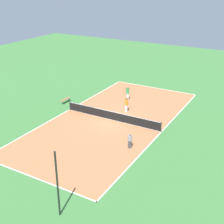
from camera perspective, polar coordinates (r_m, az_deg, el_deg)
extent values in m
plane|color=#3D7538|center=(32.36, 0.00, -1.46)|extent=(80.00, 80.00, 0.00)
cube|color=#AD6B42|center=(32.36, 0.00, -1.45)|extent=(11.05, 23.45, 0.02)
cube|color=white|center=(30.30, 9.05, -3.57)|extent=(0.10, 23.45, 0.00)
cube|color=white|center=(35.16, -7.78, 0.45)|extent=(0.10, 23.45, 0.00)
cube|color=white|center=(42.17, 7.90, 4.41)|extent=(11.05, 0.10, 0.00)
cube|color=white|center=(24.25, -14.08, -11.54)|extent=(11.05, 0.10, 0.00)
cube|color=white|center=(32.36, 0.00, -1.43)|extent=(11.05, 0.10, 0.00)
cylinder|color=black|center=(30.10, 8.93, -2.67)|extent=(0.10, 0.10, 1.01)
cylinder|color=black|center=(34.91, -7.69, 1.18)|extent=(0.10, 0.10, 1.01)
cube|color=black|center=(32.16, 0.00, -0.65)|extent=(10.75, 0.03, 0.96)
cube|color=white|center=(31.98, 0.00, 0.08)|extent=(10.75, 0.04, 0.06)
cube|color=olive|center=(37.10, -8.49, 2.34)|extent=(0.36, 1.55, 0.04)
cylinder|color=#4C4C51|center=(37.64, -7.89, 2.32)|extent=(0.08, 0.08, 0.41)
cylinder|color=#4C4C51|center=(36.72, -9.06, 1.70)|extent=(0.08, 0.08, 0.41)
cube|color=white|center=(34.12, 2.65, 0.68)|extent=(0.24, 0.28, 0.84)
cylinder|color=orange|center=(33.84, 2.67, 1.80)|extent=(0.42, 0.42, 0.59)
sphere|color=brown|center=(33.69, 2.68, 2.46)|extent=(0.25, 0.25, 0.25)
cylinder|color=#262626|center=(34.08, 2.84, 2.22)|extent=(0.08, 0.28, 0.03)
torus|color=black|center=(34.33, 2.97, 2.38)|extent=(0.35, 0.35, 0.02)
cube|color=white|center=(37.57, 2.84, 2.88)|extent=(0.32, 0.32, 0.84)
cylinder|color=green|center=(37.32, 2.86, 3.91)|extent=(0.51, 0.51, 0.59)
sphere|color=#A87A56|center=(37.18, 2.88, 4.52)|extent=(0.25, 0.25, 0.25)
cylinder|color=#262626|center=(37.55, 2.68, 4.27)|extent=(0.23, 0.20, 0.03)
torus|color=black|center=(37.80, 2.52, 4.40)|extent=(0.43, 0.43, 0.02)
cube|color=#4C4C51|center=(27.07, 3.26, -5.91)|extent=(0.30, 0.32, 0.72)
cylinder|color=gray|center=(26.77, 3.29, -4.77)|extent=(0.49, 0.49, 0.50)
sphere|color=#A87A56|center=(26.60, 3.31, -4.08)|extent=(0.22, 0.22, 0.22)
sphere|color=#CCE033|center=(25.61, -13.86, -9.35)|extent=(0.07, 0.07, 0.07)
sphere|color=#CCE033|center=(34.99, 8.11, 0.37)|extent=(0.07, 0.07, 0.07)
sphere|color=#CCE033|center=(33.07, 10.03, -1.17)|extent=(0.07, 0.07, 0.07)
sphere|color=#CCE033|center=(28.46, -12.53, -5.66)|extent=(0.07, 0.07, 0.07)
cylinder|color=black|center=(19.34, -9.94, -12.94)|extent=(0.12, 0.12, 4.56)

